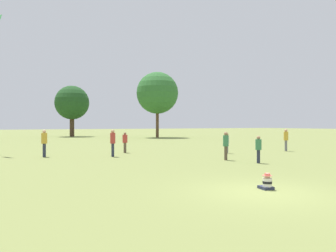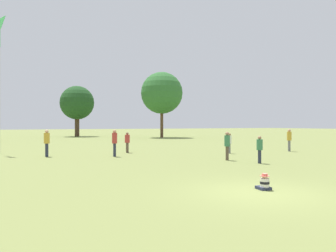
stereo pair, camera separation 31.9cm
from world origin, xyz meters
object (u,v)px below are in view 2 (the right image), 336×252
seated_toddler (264,183)px  person_standing_0 (127,141)px  person_standing_7 (115,140)px  person_standing_5 (289,138)px  person_standing_3 (260,147)px  distant_tree_0 (162,93)px  person_standing_1 (47,141)px  person_standing_6 (227,143)px  kite_1 (0,27)px  distant_tree_1 (77,103)px  person_standing_2 (229,141)px

seated_toddler → person_standing_0: size_ratio=0.35×
person_standing_7 → person_standing_5: bearing=103.4°
person_standing_3 → distant_tree_0: bearing=32.0°
person_standing_1 → person_standing_7: person_standing_7 is taller
person_standing_6 → distant_tree_0: bearing=-102.3°
seated_toddler → kite_1: 23.35m
person_standing_1 → person_standing_5: size_ratio=1.01×
person_standing_0 → person_standing_1: 6.03m
person_standing_3 → distant_tree_1: (-0.39, 47.40, 5.28)m
seated_toddler → person_standing_6: (4.51, 7.92, 0.82)m
person_standing_5 → person_standing_3: bearing=-72.4°
seated_toddler → person_standing_1: bearing=119.5°
seated_toddler → person_standing_1: person_standing_1 is taller
person_standing_7 → distant_tree_1: size_ratio=0.20×
person_standing_0 → person_standing_1: person_standing_1 is taller
person_standing_1 → person_standing_2: size_ratio=1.20×
person_standing_3 → kite_1: (-13.04, 14.07, 8.76)m
person_standing_6 → person_standing_7: size_ratio=0.94×
person_standing_5 → person_standing_6: 9.18m
seated_toddler → person_standing_7: person_standing_7 is taller
person_standing_0 → person_standing_6: 8.73m
person_standing_0 → distant_tree_1: size_ratio=0.17×
person_standing_1 → person_standing_2: bearing=-56.5°
kite_1 → person_standing_6: bearing=70.8°
distant_tree_0 → person_standing_5: bearing=-96.3°
distant_tree_0 → seated_toddler: bearing=-111.7°
person_standing_1 → person_standing_6: bearing=-78.1°
person_standing_7 → kite_1: size_ratio=0.18×
person_standing_0 → kite_1: kite_1 is taller
person_standing_3 → kite_1: 21.09m
person_standing_5 → person_standing_7: (-14.10, 2.36, 0.02)m
person_standing_0 → person_standing_2: (6.68, -4.21, -0.02)m
person_standing_2 → kite_1: 19.59m
person_standing_5 → person_standing_6: person_standing_5 is taller
person_standing_3 → person_standing_2: bearing=27.0°
person_standing_0 → person_standing_7: 3.15m
distant_tree_0 → kite_1: bearing=-138.2°
person_standing_2 → distant_tree_1: size_ratio=0.16×
person_standing_1 → distant_tree_0: 34.69m
seated_toddler → person_standing_2: 13.94m
seated_toddler → distant_tree_0: size_ratio=0.05×
person_standing_2 → person_standing_1: bearing=-86.5°
person_standing_6 → distant_tree_0: distant_tree_0 is taller
person_standing_3 → person_standing_5: (8.03, 5.21, 0.18)m
seated_toddler → person_standing_0: 15.92m
person_standing_6 → person_standing_1: bearing=-30.6°
person_standing_0 → distant_tree_1: bearing=-177.4°
person_standing_2 → distant_tree_0: distant_tree_0 is taller
person_standing_0 → kite_1: 13.03m
person_standing_3 → person_standing_7: (-6.07, 7.57, 0.20)m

